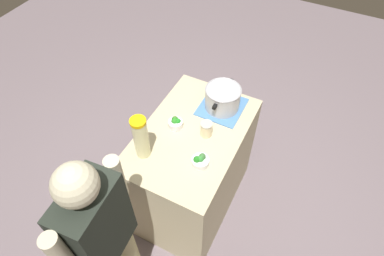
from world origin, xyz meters
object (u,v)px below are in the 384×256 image
Objects in this scene: broccoli_bowl_front at (176,123)px; broccoli_bowl_center at (200,160)px; cooking_pot at (223,98)px; mason_jar at (206,129)px; person_cook at (106,242)px; lemonade_pitcher at (141,137)px.

broccoli_bowl_front is 0.90× the size of broccoli_bowl_center.
cooking_pot reaches higher than mason_jar.
broccoli_bowl_center is 0.72m from person_cook.
broccoli_bowl_front is at bearing -34.54° from cooking_pot.
lemonade_pitcher is 2.84× the size of broccoli_bowl_center.
lemonade_pitcher is 0.63m from person_cook.
broccoli_bowl_center is at bearing 104.26° from lemonade_pitcher.
cooking_pot is at bearing -178.58° from mason_jar.
cooking_pot is 0.38m from broccoli_bowl_front.
lemonade_pitcher is 0.34m from broccoli_bowl_front.
cooking_pot is 0.20× the size of person_cook.
lemonade_pitcher reaches higher than broccoli_bowl_front.
broccoli_bowl_front is (-0.30, 0.08, -0.13)m from lemonade_pitcher.
person_cook is (0.91, -0.18, -0.11)m from mason_jar.
broccoli_bowl_center is at bearing 159.63° from person_cook.
lemonade_pitcher is 3.17× the size of broccoli_bowl_front.
mason_jar is at bearing 137.48° from lemonade_pitcher.
person_cook is at bearing 11.23° from lemonade_pitcher.
broccoli_bowl_front is at bearing -125.66° from broccoli_bowl_center.
mason_jar is at bearing 1.42° from cooking_pot.
cooking_pot is 2.90× the size of mason_jar.
cooking_pot is 0.29m from mason_jar.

